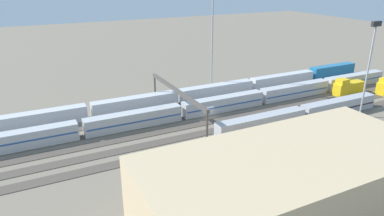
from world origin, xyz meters
name	(u,v)px	position (x,y,z in m)	size (l,w,h in m)	color
ground_plane	(211,117)	(0.00, 0.00, 0.00)	(400.00, 400.00, 0.00)	#756B5B
track_bed_0	(189,102)	(0.00, -12.50, 0.06)	(140.00, 2.80, 0.12)	#3D3833
track_bed_1	(197,108)	(0.00, -7.50, 0.06)	(140.00, 2.80, 0.12)	#4C443D
track_bed_2	(206,114)	(0.00, -2.50, 0.06)	(140.00, 2.80, 0.12)	#4C443D
track_bed_3	(216,121)	(0.00, 2.50, 0.06)	(140.00, 2.80, 0.12)	#4C443D
track_bed_4	(227,128)	(0.00, 7.50, 0.06)	(140.00, 2.80, 0.12)	#4C443D
track_bed_5	(239,136)	(0.00, 12.50, 0.06)	(140.00, 2.80, 0.12)	#4C443D
train_on_track_5	(302,115)	(-18.05, 12.50, 1.99)	(47.20, 3.06, 3.80)	#A8AAB2
train_on_track_3	(348,88)	(-45.10, 2.50, 2.16)	(10.00, 3.00, 5.00)	gold
train_on_track_0	(212,91)	(-7.37, -12.50, 2.08)	(114.80, 3.00, 4.40)	#1E6B9E
train_on_track_2	(223,104)	(-5.00, -2.50, 2.02)	(119.80, 3.06, 3.80)	#B7BABF
light_mast_0	(212,30)	(-9.08, -16.11, 18.96)	(2.80, 0.70, 30.20)	#9EA0A5
light_mast_1	(370,57)	(-33.67, 16.40, 15.37)	(2.80, 0.70, 23.63)	#9EA0A5
signal_gantry	(177,94)	(9.29, 0.00, 7.55)	(0.70, 30.00, 8.80)	#4C4742
maintenance_shed	(288,183)	(8.40, 37.74, 4.99)	(44.31, 20.14, 9.97)	tan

